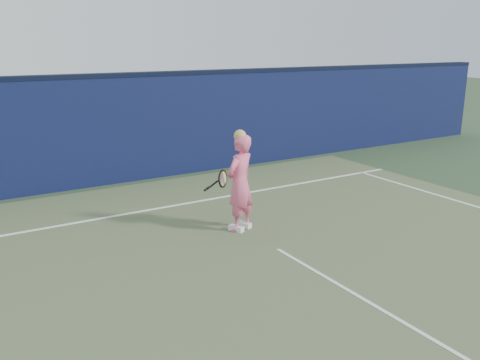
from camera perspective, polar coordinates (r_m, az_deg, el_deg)
ground at (r=7.71m, az=8.65°, el=-10.26°), size 80.00×80.00×0.00m
court_surface at (r=6.50m, az=20.41°, el=-16.26°), size 11.00×16.00×0.01m
backstop_wall at (r=12.80m, az=-10.07°, el=5.81°), size 24.00×0.40×2.50m
wall_cap at (r=12.65m, az=-10.35°, el=11.63°), size 24.00×0.42×0.10m
player at (r=9.01m, az=0.00°, el=-0.29°), size 0.75×0.64×1.83m
racket at (r=9.26m, az=-2.09°, el=0.05°), size 0.61×0.26×0.34m
court_lines at (r=7.48m, az=10.28°, el=-11.06°), size 11.00×12.04×0.01m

